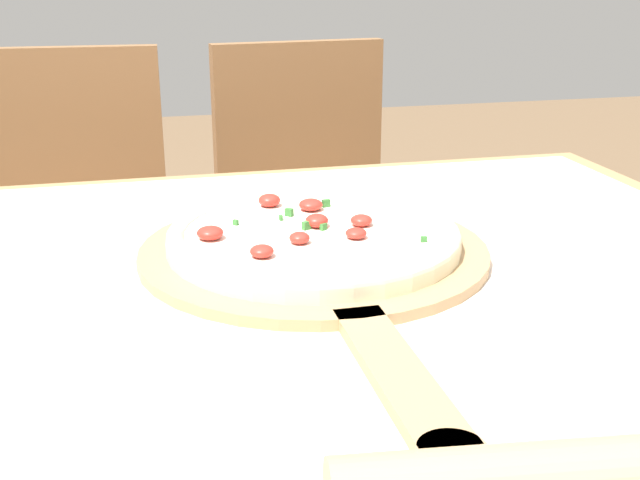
# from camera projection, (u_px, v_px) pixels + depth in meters

# --- Properties ---
(dining_table) EXTENTS (1.22, 1.02, 0.73)m
(dining_table) POSITION_uv_depth(u_px,v_px,m) (291.00, 383.00, 0.85)
(dining_table) COLOR #A87F51
(dining_table) RESTS_ON ground_plane
(towel_cloth) EXTENTS (1.14, 0.94, 0.00)m
(towel_cloth) POSITION_uv_depth(u_px,v_px,m) (290.00, 293.00, 0.82)
(towel_cloth) COLOR silver
(towel_cloth) RESTS_ON dining_table
(pizza_peel) EXTENTS (0.39, 0.63, 0.01)m
(pizza_peel) POSITION_uv_depth(u_px,v_px,m) (319.00, 259.00, 0.89)
(pizza_peel) COLOR tan
(pizza_peel) RESTS_ON towel_cloth
(pizza) EXTENTS (0.33, 0.33, 0.03)m
(pizza) POSITION_uv_depth(u_px,v_px,m) (313.00, 236.00, 0.90)
(pizza) COLOR beige
(pizza) RESTS_ON pizza_peel
(chair_left) EXTENTS (0.42, 0.42, 0.89)m
(chair_left) POSITION_uv_depth(u_px,v_px,m) (75.00, 239.00, 1.64)
(chair_left) COLOR brown
(chair_left) RESTS_ON ground_plane
(chair_right) EXTENTS (0.44, 0.44, 0.89)m
(chair_right) POSITION_uv_depth(u_px,v_px,m) (312.00, 221.00, 1.75)
(chair_right) COLOR brown
(chair_right) RESTS_ON ground_plane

